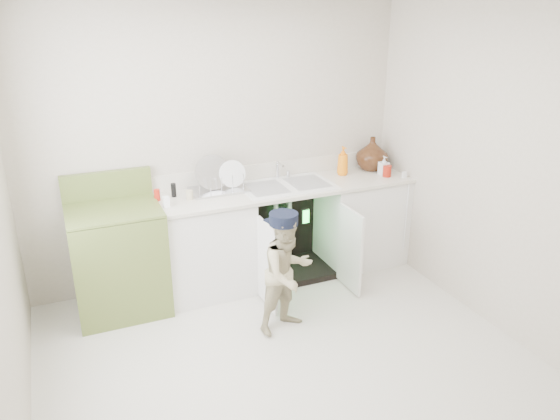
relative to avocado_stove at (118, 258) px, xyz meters
name	(u,v)px	position (x,y,z in m)	size (l,w,h in m)	color
ground	(284,356)	(1.00, -1.18, -0.48)	(3.50, 3.50, 0.00)	beige
room_shell	(285,200)	(1.00, -1.18, 0.77)	(6.00, 5.50, 1.26)	beige
counter_run	(289,227)	(1.58, 0.03, 0.00)	(2.44, 1.02, 1.23)	silver
avocado_stove	(118,258)	(0.00, 0.00, 0.00)	(0.74, 0.65, 1.15)	olive
repair_worker	(288,272)	(1.18, -0.83, 0.03)	(0.72, 0.77, 1.00)	beige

